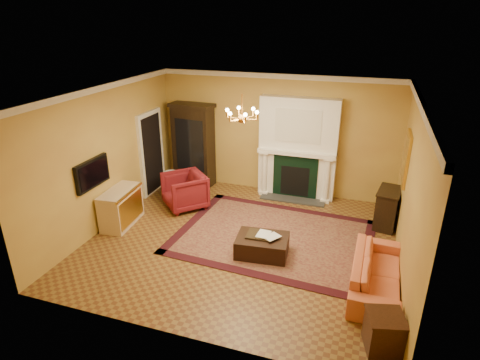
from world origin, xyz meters
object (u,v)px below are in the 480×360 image
at_px(china_cabinet, 194,147).
at_px(commode, 121,207).
at_px(leather_ottoman, 262,245).
at_px(console_table, 387,209).
at_px(coral_sofa, 377,268).
at_px(wingback_armchair, 185,189).
at_px(end_table, 384,333).
at_px(pedestal_table, 172,183).

distance_m(china_cabinet, commode, 2.75).
bearing_deg(leather_ottoman, console_table, 34.78).
xyz_separation_m(china_cabinet, commode, (-0.58, -2.61, -0.65)).
height_order(china_cabinet, coral_sofa, china_cabinet).
xyz_separation_m(commode, coral_sofa, (5.33, -0.60, -0.02)).
height_order(wingback_armchair, leather_ottoman, wingback_armchair).
bearing_deg(commode, coral_sofa, -11.23).
relative_size(wingback_armchair, end_table, 1.75).
relative_size(pedestal_table, coral_sofa, 0.34).
distance_m(coral_sofa, console_table, 2.31).
bearing_deg(pedestal_table, china_cabinet, 79.11).
xyz_separation_m(pedestal_table, coral_sofa, (4.94, -2.22, 0.00)).
bearing_deg(china_cabinet, end_table, -37.15).
xyz_separation_m(commode, end_table, (5.45, -1.97, -0.14)).
bearing_deg(console_table, leather_ottoman, -130.10).
height_order(china_cabinet, end_table, china_cabinet).
bearing_deg(wingback_armchair, leather_ottoman, 12.87).
xyz_separation_m(wingback_armchair, commode, (-0.96, -1.19, -0.06)).
xyz_separation_m(wingback_armchair, leather_ottoman, (2.29, -1.41, -0.27)).
bearing_deg(commode, console_table, 12.33).
height_order(china_cabinet, console_table, china_cabinet).
bearing_deg(end_table, coral_sofa, 94.87).
height_order(console_table, leather_ottoman, console_table).
bearing_deg(pedestal_table, end_table, -35.32).
height_order(china_cabinet, commode, china_cabinet).
relative_size(console_table, leather_ottoman, 0.85).
height_order(commode, console_table, console_table).
distance_m(pedestal_table, commode, 1.67).
bearing_deg(end_table, wingback_armchair, 144.93).
relative_size(commode, leather_ottoman, 1.11).
relative_size(pedestal_table, end_table, 1.25).
bearing_deg(china_cabinet, leather_ottoman, -40.55).
bearing_deg(leather_ottoman, end_table, -44.13).
xyz_separation_m(coral_sofa, console_table, (0.18, 2.30, 0.03)).
bearing_deg(console_table, commode, -153.36).
bearing_deg(coral_sofa, wingback_armchair, 69.44).
distance_m(end_table, console_table, 3.67).
bearing_deg(coral_sofa, commode, 85.23).
relative_size(china_cabinet, wingback_armchair, 2.27).
distance_m(end_table, leather_ottoman, 2.81).
bearing_deg(leather_ottoman, pedestal_table, 141.61).
distance_m(console_table, leather_ottoman, 2.97).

